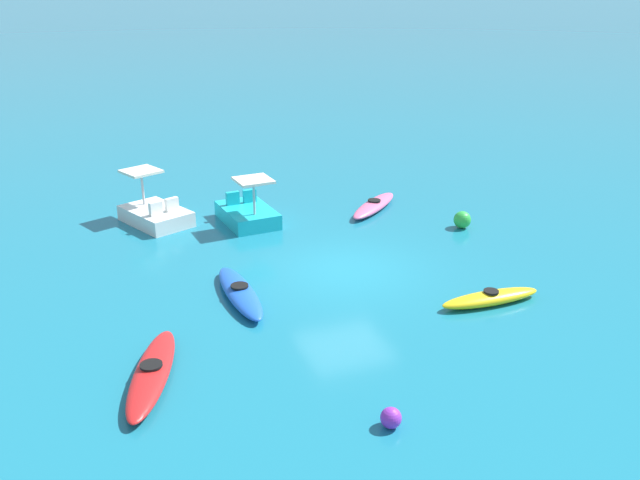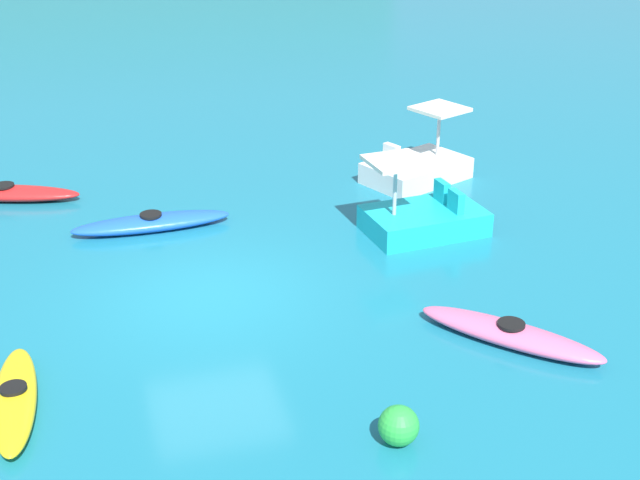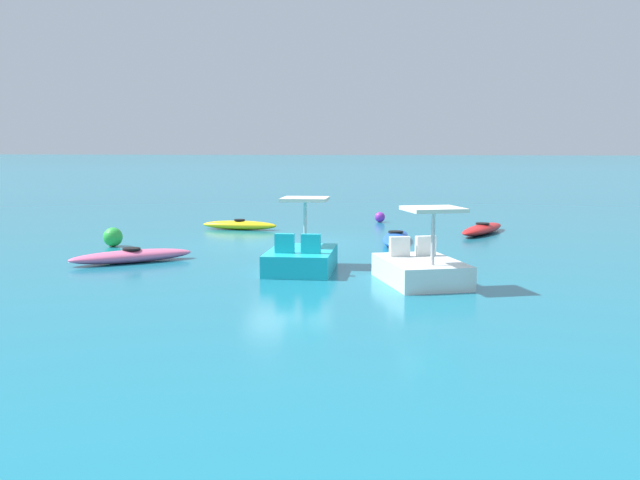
# 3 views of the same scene
# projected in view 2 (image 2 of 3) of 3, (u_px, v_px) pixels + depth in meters

# --- Properties ---
(ground_plane) EXTENTS (600.00, 600.00, 0.00)m
(ground_plane) POSITION_uv_depth(u_px,v_px,m) (210.00, 296.00, 15.41)
(ground_plane) COLOR #19728C
(kayak_red) EXTENTS (3.48, 1.83, 0.37)m
(kayak_red) POSITION_uv_depth(u_px,v_px,m) (5.00, 193.00, 19.50)
(kayak_red) COLOR red
(kayak_red) RESTS_ON ground_plane
(kayak_pink) EXTENTS (2.58, 2.80, 0.37)m
(kayak_pink) POSITION_uv_depth(u_px,v_px,m) (510.00, 334.00, 13.90)
(kayak_pink) COLOR pink
(kayak_pink) RESTS_ON ground_plane
(kayak_blue) EXTENTS (3.29, 0.73, 0.37)m
(kayak_blue) POSITION_uv_depth(u_px,v_px,m) (151.00, 223.00, 17.97)
(kayak_blue) COLOR blue
(kayak_blue) RESTS_ON ground_plane
(kayak_yellow) EXTENTS (0.65, 2.74, 0.37)m
(kayak_yellow) POSITION_uv_depth(u_px,v_px,m) (15.00, 399.00, 12.28)
(kayak_yellow) COLOR yellow
(kayak_yellow) RESTS_ON ground_plane
(pedal_boat_cyan) EXTENTS (2.55, 1.69, 1.68)m
(pedal_boat_cyan) POSITION_uv_depth(u_px,v_px,m) (423.00, 217.00, 17.80)
(pedal_boat_cyan) COLOR #19B7C6
(pedal_boat_cyan) RESTS_ON ground_plane
(pedal_boat_white) EXTENTS (2.79, 2.31, 1.68)m
(pedal_boat_white) POSITION_uv_depth(u_px,v_px,m) (417.00, 167.00, 20.55)
(pedal_boat_white) COLOR white
(pedal_boat_white) RESTS_ON ground_plane
(buoy_green) EXTENTS (0.56, 0.56, 0.56)m
(buoy_green) POSITION_uv_depth(u_px,v_px,m) (399.00, 426.00, 11.52)
(buoy_green) COLOR green
(buoy_green) RESTS_ON ground_plane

